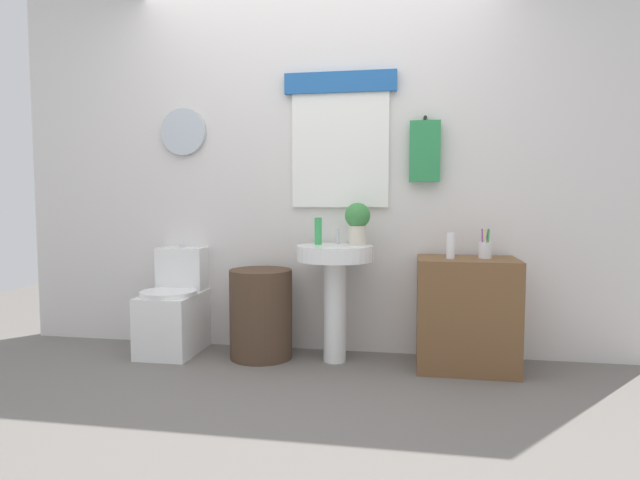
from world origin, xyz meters
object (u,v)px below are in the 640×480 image
Objects in this scene: lotion_bottle at (451,246)px; toothbrush_cup at (485,250)px; laundry_hamper at (261,314)px; potted_plant at (357,221)px; soap_bottle at (318,231)px; pedestal_sink at (335,275)px; toilet at (175,311)px; wooden_cabinet at (466,314)px.

toothbrush_cup reaches higher than lotion_bottle.
potted_plant is (0.64, 0.06, 0.63)m from laundry_hamper.
lotion_bottle is (0.59, -0.10, -0.15)m from potted_plant.
pedestal_sink is at bearing -22.62° from soap_bottle.
toilet is 0.64m from laundry_hamper.
laundry_hamper is 1.34m from wooden_cabinet.
toothbrush_cup is (0.94, 0.02, 0.18)m from pedestal_sink.
laundry_hamper is at bearing 180.00° from wooden_cabinet.
potted_plant is 1.50× the size of toothbrush_cup.
toothbrush_cup is (0.80, -0.04, -0.17)m from potted_plant.
laundry_hamper is at bearing -174.67° from potted_plant.
wooden_cabinet is (1.97, -0.03, 0.06)m from toilet.
pedestal_sink is at bearing -180.00° from wooden_cabinet.
potted_plant is at bearing 177.15° from toothbrush_cup.
toilet is 1.06× the size of wooden_cabinet.
soap_bottle is 0.27m from potted_plant.
soap_bottle reaches higher than pedestal_sink.
lotion_bottle reaches higher than toilet.
toilet is at bearing -178.87° from soap_bottle.
laundry_hamper is at bearing 178.14° from lotion_bottle.
soap_bottle reaches higher than laundry_hamper.
potted_plant is (1.28, 0.03, 0.64)m from toilet.
soap_bottle is at bearing 1.13° from toilet.
pedestal_sink is 0.31m from soap_bottle.
lotion_bottle is (0.85, -0.09, -0.08)m from soap_bottle.
soap_bottle reaches higher than wooden_cabinet.
toothbrush_cup is (1.06, -0.03, -0.10)m from soap_bottle.
wooden_cabinet is (0.84, 0.00, -0.22)m from pedestal_sink.
lotion_bottle is 0.22m from toothbrush_cup.
laundry_hamper is 0.68m from soap_bottle.
lotion_bottle is (0.73, -0.04, 0.21)m from pedestal_sink.
potted_plant is 1.73× the size of lotion_bottle.
soap_bottle is (0.38, 0.05, 0.56)m from laundry_hamper.
potted_plant is at bearing 2.20° from soap_bottle.
wooden_cabinet is 0.45m from lotion_bottle.
potted_plant is (0.14, 0.06, 0.35)m from pedestal_sink.
soap_bottle is at bearing 7.44° from laundry_hamper.
wooden_cabinet is at bearing -169.41° from toothbrush_cup.
soap_bottle is at bearing 177.01° from wooden_cabinet.
pedestal_sink is 0.76m from lotion_bottle.
potted_plant is (0.26, 0.01, 0.07)m from soap_bottle.
laundry_hamper is 3.72× the size of lotion_bottle.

